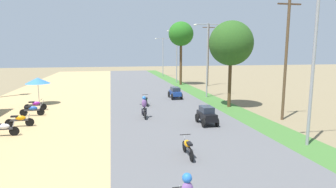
# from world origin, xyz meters

# --- Properties ---
(parked_motorbike_fourth) EXTENTS (1.80, 0.54, 0.94)m
(parked_motorbike_fourth) POSITION_xyz_m (-10.66, 16.55, 0.55)
(parked_motorbike_fourth) COLOR black
(parked_motorbike_fourth) RESTS_ON dirt_shoulder
(parked_motorbike_fifth) EXTENTS (1.80, 0.54, 0.94)m
(parked_motorbike_fifth) POSITION_xyz_m (-10.35, 18.61, 0.55)
(parked_motorbike_fifth) COLOR black
(parked_motorbike_fifth) RESTS_ON dirt_shoulder
(parked_motorbike_sixth) EXTENTS (1.80, 0.54, 0.94)m
(parked_motorbike_sixth) POSITION_xyz_m (-10.39, 21.81, 0.55)
(parked_motorbike_sixth) COLOR black
(parked_motorbike_sixth) RESTS_ON dirt_shoulder
(parked_motorbike_seventh) EXTENTS (1.80, 0.54, 0.94)m
(parked_motorbike_seventh) POSITION_xyz_m (-10.66, 23.92, 0.55)
(parked_motorbike_seventh) COLOR black
(parked_motorbike_seventh) RESTS_ON dirt_shoulder
(vendor_umbrella) EXTENTS (2.20, 2.20, 2.52)m
(vendor_umbrella) POSITION_xyz_m (-11.04, 26.68, 2.31)
(vendor_umbrella) COLOR #99999E
(vendor_umbrella) RESTS_ON dirt_shoulder
(median_tree_second) EXTENTS (3.83, 3.83, 7.56)m
(median_tree_second) POSITION_xyz_m (5.96, 22.11, 5.67)
(median_tree_second) COLOR #4C351E
(median_tree_second) RESTS_ON median_strip
(median_tree_third) EXTENTS (3.60, 3.60, 9.15)m
(median_tree_third) POSITION_xyz_m (5.73, 38.94, 7.40)
(median_tree_third) COLOR #4C351E
(median_tree_third) RESTS_ON median_strip
(streetlamp_near) EXTENTS (3.16, 0.20, 8.25)m
(streetlamp_near) POSITION_xyz_m (5.80, 11.65, 4.79)
(streetlamp_near) COLOR gray
(streetlamp_near) RESTS_ON median_strip
(streetlamp_mid) EXTENTS (3.16, 0.20, 7.88)m
(streetlamp_mid) POSITION_xyz_m (5.80, 27.66, 4.60)
(streetlamp_mid) COLOR gray
(streetlamp_mid) RESTS_ON median_strip
(streetlamp_far) EXTENTS (3.16, 0.20, 8.22)m
(streetlamp_far) POSITION_xyz_m (5.80, 41.86, 4.77)
(streetlamp_far) COLOR gray
(streetlamp_far) RESTS_ON median_strip
(streetlamp_farthest) EXTENTS (3.16, 0.20, 7.54)m
(streetlamp_farthest) POSITION_xyz_m (5.80, 53.66, 4.42)
(streetlamp_farthest) COLOR gray
(streetlamp_farthest) RESTS_ON median_strip
(utility_pole_near) EXTENTS (1.80, 0.20, 8.80)m
(utility_pole_near) POSITION_xyz_m (9.32, 37.23, 4.59)
(utility_pole_near) COLOR brown
(utility_pole_near) RESTS_ON ground
(utility_pole_far) EXTENTS (1.80, 0.20, 8.75)m
(utility_pole_far) POSITION_xyz_m (7.95, 17.09, 4.57)
(utility_pole_far) COLOR brown
(utility_pole_far) RESTS_ON ground
(car_hatchback_black) EXTENTS (1.04, 2.00, 1.23)m
(car_hatchback_black) POSITION_xyz_m (1.93, 16.69, 0.75)
(car_hatchback_black) COLOR black
(car_hatchback_black) RESTS_ON road_strip
(car_sedan_blue) EXTENTS (1.10, 2.26, 1.19)m
(car_sedan_blue) POSITION_xyz_m (2.18, 27.28, 0.74)
(car_sedan_blue) COLOR navy
(car_sedan_blue) RESTS_ON road_strip
(motorbike_ahead_third) EXTENTS (0.54, 1.80, 0.94)m
(motorbike_ahead_third) POSITION_xyz_m (-0.91, 11.33, 0.57)
(motorbike_ahead_third) COLOR black
(motorbike_ahead_third) RESTS_ON road_strip
(motorbike_ahead_fourth) EXTENTS (0.54, 1.80, 1.66)m
(motorbike_ahead_fourth) POSITION_xyz_m (-2.02, 19.42, 0.86)
(motorbike_ahead_fourth) COLOR black
(motorbike_ahead_fourth) RESTS_ON road_strip
(motorbike_ahead_fifth) EXTENTS (0.54, 1.80, 0.94)m
(motorbike_ahead_fifth) POSITION_xyz_m (-1.29, 24.18, 0.57)
(motorbike_ahead_fifth) COLOR black
(motorbike_ahead_fifth) RESTS_ON road_strip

